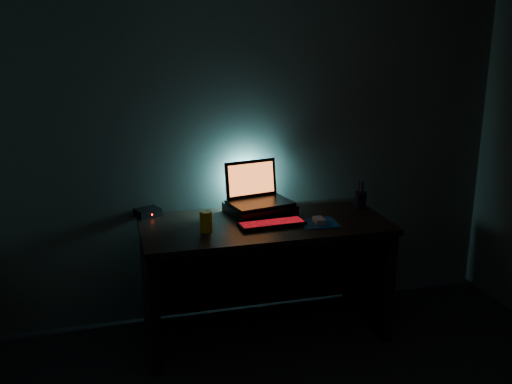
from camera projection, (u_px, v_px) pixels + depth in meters
room at (401, 232)px, 1.84m from camera, size 3.50×4.00×2.50m
desk at (262, 258)px, 3.60m from camera, size 1.50×0.70×0.75m
riser at (260, 209)px, 3.64m from camera, size 0.45×0.38×0.06m
laptop at (256, 193)px, 3.66m from camera, size 0.43×0.35×0.26m
keyboard at (272, 224)px, 3.41m from camera, size 0.41×0.15×0.02m
mousepad at (319, 223)px, 3.45m from camera, size 0.23×0.21×0.00m
mouse at (319, 220)px, 3.45m from camera, size 0.06×0.10×0.03m
pen_cup at (360, 200)px, 3.72m from camera, size 0.10×0.10×0.11m
juice_glass at (206, 222)px, 3.29m from camera, size 0.09×0.09×0.12m
router at (148, 212)px, 3.58m from camera, size 0.18×0.16×0.05m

